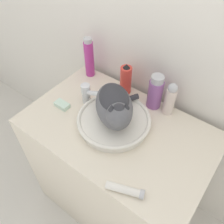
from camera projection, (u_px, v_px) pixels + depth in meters
wall_back at (163, 33)px, 1.09m from camera, size 8.00×0.05×2.40m
vanity_counter at (116, 171)px, 1.47m from camera, size 0.93×0.58×0.85m
sink_basin at (114, 121)px, 1.15m from camera, size 0.36×0.36×0.05m
cat at (115, 105)px, 1.05m from camera, size 0.31×0.34×0.20m
faucet at (88, 94)px, 1.22m from camera, size 0.15×0.06×0.15m
shampoo_bottle_tall at (89, 58)px, 1.36m from camera, size 0.05×0.05×0.24m
spray_bottle_trigger at (126, 79)px, 1.27m from camera, size 0.06×0.06×0.18m
mouthwash_bottle at (155, 92)px, 1.19m from camera, size 0.07×0.07×0.19m
lotion_bottle_white at (170, 99)px, 1.16m from camera, size 0.05×0.05×0.19m
cream_tube at (126, 190)px, 0.92m from camera, size 0.16×0.09×0.04m
soap_bar at (62, 105)px, 1.25m from camera, size 0.08×0.05×0.02m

